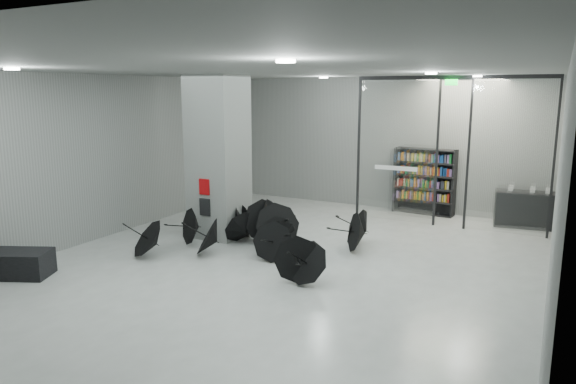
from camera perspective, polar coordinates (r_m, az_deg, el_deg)
The scene contains 10 objects.
room at distance 10.01m, azimuth -2.44°, elevation 6.51°, with size 14.00×14.02×4.01m.
column at distance 13.11m, azimuth -7.57°, elevation 3.80°, with size 1.20×1.20×4.00m, color slate.
fire_cabinet at distance 12.71m, azimuth -9.09°, elevation 0.56°, with size 0.28×0.04×0.38m, color #A50A07.
info_panel at distance 12.81m, azimuth -9.02°, elevation -1.64°, with size 0.30×0.03×0.42m, color black.
exit_sign at distance 14.19m, azimuth 17.33°, elevation 11.31°, with size 0.30×0.06×0.15m, color #0CE533.
glass_partition at distance 14.46m, azimuth 17.07°, elevation 4.80°, with size 5.06×0.08×4.00m.
bench at distance 11.83m, azimuth -28.08°, elevation -6.88°, with size 1.60×0.69×0.51m, color black.
bookshelf at distance 16.01m, azimuth 14.60°, elevation 1.12°, with size 1.77×0.35×1.95m, color black, non-canonical shape.
shop_counter at distance 15.44m, azimuth 24.49°, elevation -1.75°, with size 1.60×0.64×0.96m, color black.
umbrella_cluster at distance 12.09m, azimuth -2.72°, elevation -5.01°, with size 5.24×4.10×1.28m.
Camera 1 is at (4.96, -8.66, 3.63)m, focal length 32.71 mm.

